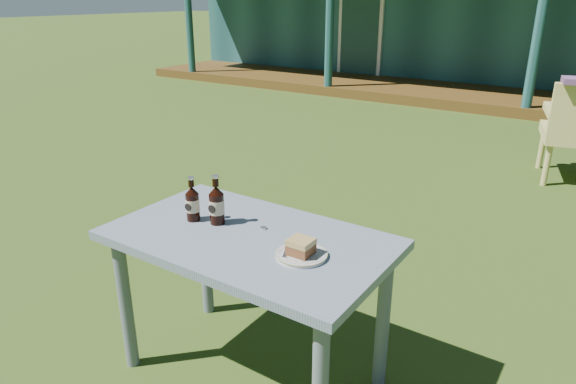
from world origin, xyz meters
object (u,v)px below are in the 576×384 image
Objects in this scene: cafe_table at (249,257)px; plate at (301,255)px; cola_bottle_near at (217,204)px; cake_slice at (301,247)px; cola_bottle_far at (193,203)px.

plate is at bearing -6.49° from cafe_table.
cafe_table is 0.27m from cola_bottle_near.
cake_slice is 0.48m from cola_bottle_near.
cake_slice reaches higher than plate.
cola_bottle_near is at bearing 173.51° from plate.
cola_bottle_near is (-0.48, 0.06, 0.04)m from cake_slice.
plate is 0.49m from cola_bottle_near.
cola_bottle_near reaches higher than plate.
plate is (0.29, -0.03, 0.11)m from cafe_table.
plate reaches higher than cafe_table.
cola_bottle_far is at bearing -163.24° from cola_bottle_near.
cola_bottle_near is at bearing 16.76° from cola_bottle_far.
plate is 2.22× the size of cake_slice.
plate is 0.59m from cola_bottle_far.
cola_bottle_far is (-0.30, -0.01, 0.18)m from cafe_table.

